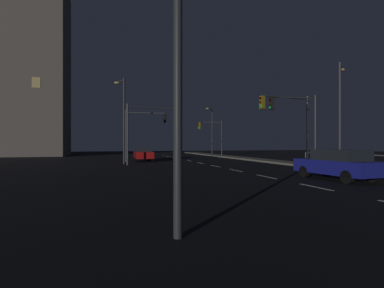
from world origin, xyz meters
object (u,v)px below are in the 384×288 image
at_px(traffic_light_near_left, 288,115).
at_px(traffic_light_mid_left, 152,122).
at_px(traffic_light_overhead_east, 144,125).
at_px(traffic_light_mid_right, 211,131).
at_px(street_lamp_across_street, 123,114).
at_px(building_distant, 0,68).
at_px(car, 337,164).
at_px(street_lamp_mid_block, 340,105).
at_px(car_oncoming, 143,153).
at_px(traffic_light_far_center, 296,116).
at_px(street_lamp_median, 211,127).

bearing_deg(traffic_light_near_left, traffic_light_mid_left, 145.30).
distance_m(traffic_light_overhead_east, traffic_light_mid_right, 13.28).
relative_size(street_lamp_across_street, building_distant, 0.29).
bearing_deg(traffic_light_mid_left, car, -61.65).
xyz_separation_m(traffic_light_near_left, street_lamp_mid_block, (3.11, -2.00, 0.62)).
bearing_deg(car_oncoming, traffic_light_mid_right, 33.20).
distance_m(traffic_light_near_left, traffic_light_far_center, 0.62).
relative_size(traffic_light_far_center, street_lamp_median, 0.74).
bearing_deg(traffic_light_overhead_east, traffic_light_mid_right, 37.90).
height_order(car_oncoming, street_lamp_mid_block, street_lamp_mid_block).
relative_size(car, traffic_light_mid_left, 0.83).
xyz_separation_m(traffic_light_far_center, street_lamp_across_street, (-12.76, 8.03, 0.60)).
xyz_separation_m(car, traffic_light_near_left, (2.11, 7.25, 3.30)).
bearing_deg(traffic_light_mid_left, building_distant, 129.60).
bearing_deg(street_lamp_median, building_distant, 168.94).
distance_m(traffic_light_mid_right, street_lamp_across_street, 16.92).
distance_m(traffic_light_far_center, traffic_light_mid_left, 12.29).
relative_size(traffic_light_overhead_east, traffic_light_far_center, 0.96).
bearing_deg(traffic_light_mid_right, traffic_light_near_left, -91.77).
distance_m(traffic_light_mid_left, street_lamp_median, 21.39).
bearing_deg(traffic_light_far_center, car, -110.93).
xyz_separation_m(street_lamp_mid_block, street_lamp_across_street, (-15.29, 9.82, -0.08)).
relative_size(traffic_light_mid_left, street_lamp_across_street, 0.68).
bearing_deg(traffic_light_far_center, street_lamp_across_street, 147.80).
xyz_separation_m(traffic_light_overhead_east, traffic_light_mid_left, (0.29, -4.06, 0.07)).
xyz_separation_m(traffic_light_near_left, traffic_light_mid_right, (0.58, 18.87, -0.43)).
relative_size(traffic_light_near_left, traffic_light_mid_left, 1.04).
distance_m(traffic_light_near_left, building_distant, 43.28).
xyz_separation_m(traffic_light_far_center, traffic_light_mid_right, (0.00, 19.09, -0.37)).
bearing_deg(street_lamp_across_street, building_distant, 127.10).
bearing_deg(traffic_light_overhead_east, car, -66.56).
xyz_separation_m(car_oncoming, street_lamp_across_street, (-2.35, -4.25, 3.84)).
relative_size(car_oncoming, traffic_light_overhead_east, 0.83).
bearing_deg(building_distant, traffic_light_mid_left, -50.40).
distance_m(street_lamp_median, building_distant, 33.63).
bearing_deg(traffic_light_overhead_east, car_oncoming, 87.12).
relative_size(car_oncoming, traffic_light_far_center, 0.80).
bearing_deg(car, building_distant, 125.80).
xyz_separation_m(street_lamp_across_street, building_distant, (-17.12, 22.64, 8.81)).
bearing_deg(car, car_oncoming, 111.79).
bearing_deg(street_lamp_mid_block, traffic_light_far_center, 144.82).
bearing_deg(street_lamp_mid_block, street_lamp_across_street, 147.29).
xyz_separation_m(car, traffic_light_mid_right, (2.69, 26.12, 2.87)).
height_order(traffic_light_overhead_east, street_lamp_mid_block, street_lamp_mid_block).
bearing_deg(traffic_light_far_center, street_lamp_mid_block, -35.18).
height_order(traffic_light_near_left, traffic_light_mid_right, traffic_light_near_left).
xyz_separation_m(car_oncoming, traffic_light_mid_right, (10.41, 6.81, 2.87)).
bearing_deg(car_oncoming, street_lamp_across_street, -118.95).
bearing_deg(car, traffic_light_overhead_east, 113.44).
height_order(car, car_oncoming, same).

